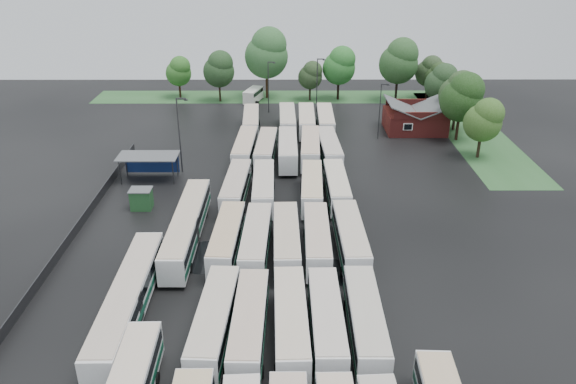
{
  "coord_description": "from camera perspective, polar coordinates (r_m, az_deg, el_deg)",
  "views": [
    {
      "loc": [
        1.82,
        -50.16,
        31.36
      ],
      "look_at": [
        2.0,
        12.0,
        2.5
      ],
      "focal_mm": 35.0,
      "sensor_mm": 36.0,
      "label": 1
    }
  ],
  "objects": [
    {
      "name": "ground",
      "position": [
        59.19,
        -1.92,
        -7.11
      ],
      "size": [
        160.0,
        160.0,
        0.0
      ],
      "primitive_type": "plane",
      "color": "black",
      "rests_on": "ground"
    },
    {
      "name": "brick_building",
      "position": [
        99.99,
        12.76,
        7.13
      ],
      "size": [
        10.07,
        8.6,
        5.39
      ],
      "color": "maroon",
      "rests_on": "ground"
    },
    {
      "name": "wash_shed",
      "position": [
        79.86,
        -13.96,
        3.33
      ],
      "size": [
        8.2,
        4.2,
        3.58
      ],
      "color": "#2D2D30",
      "rests_on": "ground"
    },
    {
      "name": "utility_hut",
      "position": [
        71.88,
        -14.67,
        -0.67
      ],
      "size": [
        2.7,
        2.2,
        2.62
      ],
      "color": "#1D4D24",
      "rests_on": "ground"
    },
    {
      "name": "grass_strip_north",
      "position": [
        119.16,
        -0.07,
        9.65
      ],
      "size": [
        80.0,
        10.0,
        0.01
      ],
      "primitive_type": "cube",
      "color": "#2A582A",
      "rests_on": "ground"
    },
    {
      "name": "grass_strip_east",
      "position": [
        103.25,
        18.1,
        5.97
      ],
      "size": [
        10.0,
        50.0,
        0.01
      ],
      "primitive_type": "cube",
      "color": "#2A582A",
      "rests_on": "ground"
    },
    {
      "name": "west_fence",
      "position": [
        70.04,
        -20.23,
        -2.81
      ],
      "size": [
        0.1,
        50.0,
        1.2
      ],
      "primitive_type": "cube",
      "color": "#2D2D30",
      "rests_on": "ground"
    },
    {
      "name": "bus_r1c0",
      "position": [
        48.31,
        -7.48,
        -12.88
      ],
      "size": [
        3.32,
        12.73,
        3.51
      ],
      "rotation": [
        0.0,
        0.0,
        -0.05
      ],
      "color": "silver",
      "rests_on": "ground"
    },
    {
      "name": "bus_r1c1",
      "position": [
        47.78,
        -3.94,
        -13.25
      ],
      "size": [
        2.89,
        12.4,
        3.44
      ],
      "rotation": [
        0.0,
        0.0,
        -0.02
      ],
      "color": "silver",
      "rests_on": "ground"
    },
    {
      "name": "bus_r1c2",
      "position": [
        47.79,
        0.28,
        -13.11
      ],
      "size": [
        3.03,
        12.69,
        3.51
      ],
      "rotation": [
        0.0,
        0.0,
        0.03
      ],
      "color": "silver",
      "rests_on": "ground"
    },
    {
      "name": "bus_r1c3",
      "position": [
        48.09,
        3.93,
        -12.99
      ],
      "size": [
        2.7,
        12.26,
        3.41
      ],
      "rotation": [
        0.0,
        0.0,
        0.01
      ],
      "color": "silver",
      "rests_on": "ground"
    },
    {
      "name": "bus_r1c4",
      "position": [
        48.42,
        7.85,
        -12.83
      ],
      "size": [
        2.8,
        12.54,
        3.48
      ],
      "rotation": [
        0.0,
        0.0,
        -0.01
      ],
      "color": "silver",
      "rests_on": "ground"
    },
    {
      "name": "bus_r2c0",
      "position": [
        59.82,
        -6.22,
        -4.77
      ],
      "size": [
        3.1,
        12.46,
        3.44
      ],
      "rotation": [
        0.0,
        0.0,
        -0.04
      ],
      "color": "silver",
      "rests_on": "ground"
    },
    {
      "name": "bus_r2c1",
      "position": [
        59.16,
        -3.27,
        -5.0
      ],
      "size": [
        3.03,
        12.53,
        3.47
      ],
      "rotation": [
        0.0,
        0.0,
        -0.03
      ],
      "color": "silver",
      "rests_on": "ground"
    },
    {
      "name": "bus_r2c2",
      "position": [
        59.18,
        -0.16,
        -4.93
      ],
      "size": [
        2.93,
        12.6,
        3.49
      ],
      "rotation": [
        0.0,
        0.0,
        0.02
      ],
      "color": "silver",
      "rests_on": "ground"
    },
    {
      "name": "bus_r2c3",
      "position": [
        59.45,
        2.96,
        -4.86
      ],
      "size": [
        2.77,
        12.32,
        3.42
      ],
      "rotation": [
        0.0,
        0.0,
        -0.01
      ],
      "color": "silver",
      "rests_on": "ground"
    },
    {
      "name": "bus_r2c4",
      "position": [
        59.81,
        6.36,
        -4.72
      ],
      "size": [
        2.98,
        12.8,
        3.55
      ],
      "rotation": [
        0.0,
        0.0,
        0.02
      ],
      "color": "silver",
      "rests_on": "ground"
    },
    {
      "name": "bus_r3c0",
      "position": [
        71.49,
        -5.3,
        0.46
      ],
      "size": [
        3.23,
        12.55,
        3.46
      ],
      "rotation": [
        0.0,
        0.0,
        -0.05
      ],
      "color": "silver",
      "rests_on": "ground"
    },
    {
      "name": "bus_r3c1",
      "position": [
        71.13,
        -2.5,
        0.41
      ],
      "size": [
        2.86,
        12.45,
        3.45
      ],
      "rotation": [
        0.0,
        0.0,
        0.02
      ],
      "color": "silver",
      "rests_on": "ground"
    },
    {
      "name": "bus_r3c3",
      "position": [
        71.18,
        2.44,
        0.41
      ],
      "size": [
        3.08,
        12.34,
        3.41
      ],
      "rotation": [
        0.0,
        0.0,
        -0.04
      ],
      "color": "silver",
      "rests_on": "ground"
    },
    {
      "name": "bus_r3c4",
      "position": [
        71.78,
        4.97,
        0.54
      ],
      "size": [
        2.74,
        12.19,
        3.38
      ],
      "rotation": [
        0.0,
        0.0,
        0.01
      ],
      "color": "silver",
      "rests_on": "ground"
    },
    {
      "name": "bus_r4c0",
      "position": [
        84.34,
        -4.38,
        4.42
      ],
      "size": [
        3.26,
        12.83,
        3.54
      ],
      "rotation": [
        0.0,
        0.0,
        -0.04
      ],
      "color": "silver",
      "rests_on": "ground"
    },
    {
      "name": "bus_r4c1",
      "position": [
        84.06,
        -2.26,
        4.36
      ],
      "size": [
        3.23,
        12.46,
        3.44
      ],
      "rotation": [
        0.0,
        0.0,
        -0.05
      ],
      "color": "silver",
      "rests_on": "ground"
    },
    {
      "name": "bus_r4c2",
      "position": [
        83.64,
        -0.02,
        4.33
      ],
      "size": [
        2.8,
        12.84,
        3.57
      ],
      "rotation": [
        0.0,
        0.0,
        0.01
      ],
      "color": "silver",
      "rests_on": "ground"
    },
    {
      "name": "bus_r4c3",
      "position": [
        84.21,
        2.28,
        4.45
      ],
      "size": [
        3.22,
        12.88,
        3.56
      ],
      "rotation": [
        0.0,
        0.0,
        -0.04
      ],
      "color": "silver",
      "rests_on": "ground"
    },
    {
      "name": "bus_r4c4",
      "position": [
        84.16,
        4.21,
        4.38
      ],
      "size": [
        3.27,
        12.8,
        3.53
      ],
      "rotation": [
        0.0,
        0.0,
        0.05
      ],
      "color": "silver",
      "rests_on": "ground"
    },
    {
      "name": "bus_r5c0",
      "position": [
        96.91,
        -3.77,
        7.13
      ],
      "size": [
        3.08,
        12.32,
        3.4
      ],
      "rotation": [
        0.0,
        0.0,
        0.04
      ],
      "color": "silver",
      "rests_on": "ground"
    },
    {
      "name": "bus_r5c2",
      "position": [
        97.02,
        -0.06,
        7.24
      ],
      "size": [
        2.9,
        12.62,
        3.5
      ],
      "rotation": [
        0.0,
        0.0,
        0.02
      ],
      "color": "silver",
      "rests_on": "ground"
    },
    {
      "name": "bus_r5c3",
      "position": [
        96.88,
        1.89,
        7.21
      ],
      "size": [
        2.88,
        12.7,
        3.52
      ],
      "rotation": [
        0.0,
        0.0,
        -0.01
      ],
      "color": "silver",
      "rests_on": "ground"
    },
    {
      "name": "bus_r5c4",
      "position": [
        97.23,
        3.82,
        7.21
      ],
      "size": [
        2.83,
        12.49,
        3.47
      ],
      "rotation": [
        0.0,
        0.0,
        -0.01
      ],
      "color": "silver",
      "rests_on": "ground"
    },
    {
      "name": "artic_bus_west_b",
      "position": [
        62.8,
        -10.23,
        -3.44
      ],
      "size": [
        2.83,
        19.14,
        3.55
      ],
      "rotation": [
        0.0,
        0.0,
        -0.01
      ],
      "color": "silver",
      "rests_on": "ground"
    },
    {
      "name": "artic_bus_west_c",
      "position": [
        52.12,
        -15.92,
        -10.52
      ],
      "size": [
        2.97,
        19.26,
        3.57
      ],
      "rotation": [
        0.0,
        0.0,
        0.01
      ],
      "color": "silver",
      "rests_on": "ground"
    },
    {
      "name": "minibus",
      "position": [
        115.2,
        -3.56,
        9.83
      ],
      "size": [
        3.87,
        6.53,
        2.68
      ],
      "rotation": [
        0.0,
        0.0,
        -0.28
      ],
      "color": "white",
      "rests_on": "ground"
    },
    {
      "name": "tree_north_0",
      "position": [
        119.36,
        -11.01,
        11.98
      ],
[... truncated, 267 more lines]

